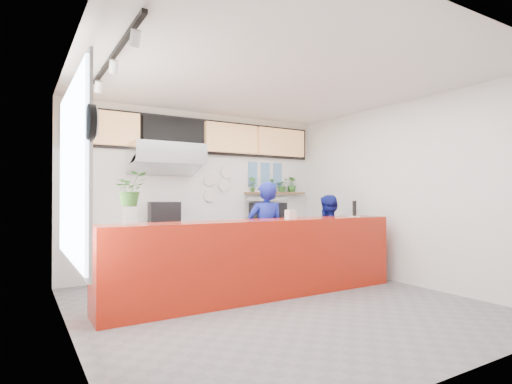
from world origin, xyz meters
name	(u,v)px	position (x,y,z in m)	size (l,w,h in m)	color
floor	(277,304)	(0.00, 0.00, 0.00)	(5.00, 5.00, 0.00)	slate
ceiling	(277,80)	(0.00, 0.00, 3.00)	(5.00, 5.00, 0.00)	silver
wall_back	(202,193)	(0.00, 2.50, 1.50)	(5.00, 5.00, 0.00)	white
wall_left	(72,190)	(-2.50, 0.00, 1.50)	(5.00, 5.00, 0.00)	white
wall_right	(401,192)	(2.50, 0.00, 1.50)	(5.00, 5.00, 0.00)	white
service_counter	(261,259)	(0.00, 0.40, 0.55)	(4.50, 0.60, 1.10)	#A81C0C
cream_band	(202,134)	(0.00, 2.49, 2.60)	(5.00, 0.02, 0.80)	beige
prep_bench	(165,254)	(-0.80, 2.20, 0.45)	(1.80, 0.60, 0.90)	#B2B5BA
panini_oven	(164,215)	(-0.82, 2.20, 1.12)	(0.49, 0.49, 0.44)	black
extraction_hood	(166,154)	(-0.80, 2.15, 2.15)	(1.20, 0.70, 0.35)	#B2B5BA
hood_lip	(166,166)	(-0.80, 2.15, 1.95)	(1.20, 0.70, 0.08)	#B2B5BA
right_bench	(277,245)	(1.50, 2.20, 0.45)	(1.80, 0.60, 0.90)	#B2B5BA
espresso_machine	(268,213)	(1.29, 2.20, 1.10)	(0.63, 0.45, 0.41)	black
espresso_tray	(268,199)	(1.29, 2.20, 1.38)	(0.68, 0.47, 0.06)	#A5A8AD
herb_shelf	(276,193)	(1.60, 2.40, 1.50)	(1.40, 0.18, 0.04)	brown
menu_board_far_left	(105,128)	(-1.75, 2.38, 2.55)	(1.10, 0.10, 0.55)	tan
menu_board_mid_left	(174,133)	(-0.59, 2.38, 2.55)	(1.10, 0.10, 0.55)	black
menu_board_mid_right	(232,138)	(0.57, 2.38, 2.55)	(1.10, 0.10, 0.55)	tan
menu_board_far_right	(281,143)	(1.73, 2.38, 2.55)	(1.10, 0.10, 0.55)	tan
soffit	(203,137)	(0.00, 2.46, 2.55)	(4.80, 0.04, 0.65)	black
window_pane	(72,172)	(-2.47, 0.30, 1.70)	(0.04, 2.20, 1.90)	silver
window_frame	(74,172)	(-2.45, 0.30, 1.70)	(0.03, 2.30, 2.00)	#B2B5BA
wall_clock_rim	(91,122)	(-2.46, -0.90, 2.05)	(0.30, 0.30, 0.05)	black
wall_clock_face	(95,122)	(-2.43, -0.90, 2.05)	(0.26, 0.26, 0.02)	white
track_rail	(114,56)	(-2.10, 0.00, 2.94)	(0.05, 2.40, 0.04)	black
dec_plate_a	(210,180)	(0.15, 2.47, 1.75)	(0.24, 0.24, 0.03)	silver
dec_plate_b	(224,185)	(0.45, 2.47, 1.65)	(0.24, 0.24, 0.03)	silver
dec_plate_c	(210,195)	(0.15, 2.47, 1.45)	(0.24, 0.24, 0.03)	silver
dec_plate_d	(226,172)	(0.50, 2.47, 1.90)	(0.24, 0.24, 0.03)	silver
photo_frame_a	(253,168)	(1.10, 2.48, 2.00)	(0.20, 0.02, 0.25)	#598CBF
photo_frame_b	(265,169)	(1.40, 2.48, 2.00)	(0.20, 0.02, 0.25)	#598CBF
photo_frame_c	(277,169)	(1.70, 2.48, 2.00)	(0.20, 0.02, 0.25)	#598CBF
photo_frame_d	(253,181)	(1.10, 2.48, 1.75)	(0.20, 0.02, 0.25)	#598CBF
photo_frame_e	(265,181)	(1.40, 2.48, 1.75)	(0.20, 0.02, 0.25)	#598CBF
photo_frame_f	(277,181)	(1.70, 2.48, 1.75)	(0.20, 0.02, 0.25)	#598CBF
staff_center	(266,234)	(0.47, 1.01, 0.83)	(0.61, 0.40, 1.67)	navy
staff_right	(327,237)	(1.68, 0.90, 0.73)	(0.71, 0.55, 1.46)	navy
herb_a	(252,184)	(1.04, 2.40, 1.68)	(0.17, 0.11, 0.32)	#2A5E21
herb_b	(270,185)	(1.47, 2.40, 1.66)	(0.15, 0.12, 0.28)	#2A5E21
herb_c	(282,185)	(1.76, 2.40, 1.66)	(0.25, 0.22, 0.28)	#2A5E21
herb_d	(292,184)	(2.01, 2.40, 1.69)	(0.18, 0.17, 0.33)	#2A5E21
glass_vase	(130,216)	(-1.85, 0.30, 1.21)	(0.17, 0.17, 0.21)	silver
basil_vase	(130,189)	(-1.85, 0.30, 1.52)	(0.36, 0.31, 0.40)	#2A5E21
napkin_holder	(291,214)	(0.49, 0.36, 1.17)	(0.16, 0.10, 0.14)	silver
white_plate	(354,216)	(1.75, 0.32, 1.11)	(0.18, 0.18, 0.01)	silver
pepper_mill	(354,208)	(1.75, 0.32, 1.24)	(0.06, 0.06, 0.25)	black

